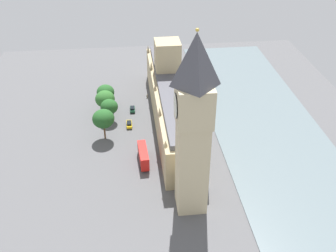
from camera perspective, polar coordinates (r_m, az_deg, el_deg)
The scene contains 13 objects.
ground_plane at distance 145.60m, azimuth -0.27°, elevation 0.70°, with size 143.28×143.28×0.00m, color #565659.
river_thames at distance 152.47m, azimuth 12.61°, elevation 1.49°, with size 36.83×128.95×0.25m, color slate.
parliament_building at distance 143.44m, azimuth 0.44°, elevation 3.73°, with size 12.41×73.28×24.72m.
clock_tower at distance 96.39m, azimuth 3.55°, elevation 0.05°, with size 8.56×8.56×49.08m.
car_dark_green_corner at distance 151.69m, azimuth -4.98°, elevation 2.39°, with size 1.92×4.19×1.74m.
car_yellow_cab_leading at distance 142.92m, azimuth -5.43°, elevation 0.28°, with size 1.98×4.69×1.74m.
double_decker_bus_by_river_gate at distance 124.68m, azimuth -3.47°, elevation -4.11°, with size 3.09×10.62×4.75m.
pedestrian_midblock at distance 160.12m, azimuth -2.93°, elevation 4.16°, with size 0.66×0.59×1.60m.
plane_tree_under_trees at distance 144.16m, azimuth -8.20°, elevation 2.68°, with size 6.11×6.11×8.43m.
plane_tree_far_end at distance 134.13m, azimuth -9.00°, elevation 1.00°, with size 7.17×7.17×10.66m.
plane_tree_opposite_hall at distance 151.34m, azimuth -8.71°, elevation 4.67°, with size 6.42×6.42×9.70m.
plane_tree_near_tower at distance 148.21m, azimuth -8.78°, elevation 3.74°, with size 6.98×6.98×9.31m.
street_lamp_trailing at distance 147.17m, azimuth -8.21°, elevation 2.80°, with size 0.56×0.56×6.62m.
Camera 1 is at (13.12, 122.58, 77.46)m, focal length 43.74 mm.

